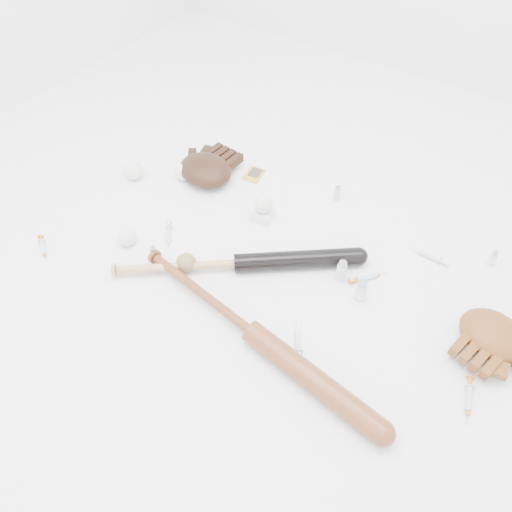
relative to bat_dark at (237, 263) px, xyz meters
The scene contains 22 objects.
bat_dark is the anchor object (origin of this frame).
bat_wood 0.28m from the bat_dark, 45.63° to the right, with size 0.94×0.07×0.07m, color brown, non-canonical shape.
glove_dark 0.48m from the bat_dark, 139.54° to the left, with size 0.26×0.26×0.09m, color black, non-canonical shape.
glove_tan 0.80m from the bat_dark, 12.77° to the left, with size 0.24×0.24×0.09m, color brown, non-canonical shape.
trading_card 0.49m from the bat_dark, 117.21° to the left, with size 0.07×0.09×0.01m, color #B99121.
pedestal 0.26m from the bat_dark, 103.54° to the left, with size 0.07×0.07×0.04m, color white.
baseball_on_pedestal 0.26m from the bat_dark, 103.54° to the left, with size 0.07×0.07×0.07m, color white.
baseball_left 0.63m from the bat_dark, 164.93° to the left, with size 0.07×0.07×0.07m, color white.
baseball_upper 0.52m from the bat_dark, 148.92° to the left, with size 0.07×0.07×0.07m, color white.
baseball_mid 0.40m from the bat_dark, 163.80° to the right, with size 0.07×0.07×0.07m, color white.
baseball_aged 0.17m from the bat_dark, 146.37° to the right, with size 0.07×0.07×0.07m, color olive.
syringe_0 0.29m from the bat_dark, behind, with size 0.15×0.03×0.02m, color #ADBCC6, non-canonical shape.
syringe_1 0.34m from the bat_dark, 23.34° to the right, with size 0.16×0.03×0.02m, color #ADBCC6, non-canonical shape.
syringe_2 0.43m from the bat_dark, 27.75° to the left, with size 0.15×0.03×0.02m, color #ADBCC6, non-canonical shape.
syringe_3 0.79m from the bat_dark, ahead, with size 0.16×0.03×0.02m, color #ADBCC6, non-canonical shape.
syringe_4 0.66m from the bat_dark, 37.70° to the left, with size 0.15×0.03×0.02m, color #ADBCC6, non-canonical shape.
syringe_5 0.68m from the bat_dark, 154.17° to the right, with size 0.14×0.02×0.02m, color #ADBCC6, non-canonical shape.
vial_0 0.50m from the bat_dark, 76.74° to the left, with size 0.02×0.02×0.06m, color silver.
vial_1 0.85m from the bat_dark, 35.09° to the left, with size 0.02×0.02×0.06m, color silver.
vial_2 0.34m from the bat_dark, 26.65° to the left, with size 0.03×0.03×0.08m, color silver.
vial_3 0.41m from the bat_dark, 16.44° to the left, with size 0.04×0.04×0.08m, color silver.
vial_4 0.28m from the bat_dark, 153.88° to the right, with size 0.03×0.03×0.07m, color silver.
Camera 1 is at (0.55, -0.90, 1.28)m, focal length 35.00 mm.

